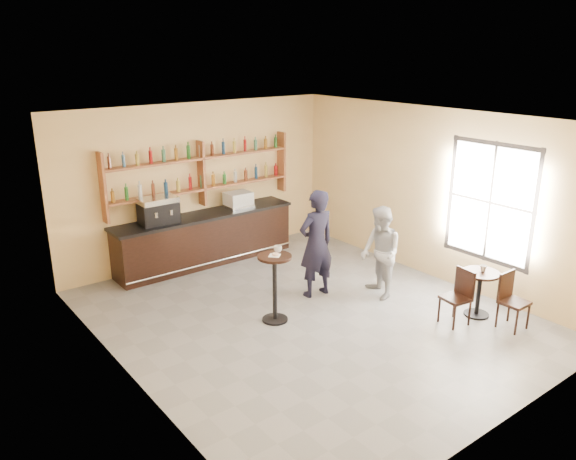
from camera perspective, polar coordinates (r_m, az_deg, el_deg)
floor at (r=9.32m, az=2.05°, el=-8.78°), size 7.00×7.00×0.00m
ceiling at (r=8.38m, az=2.30°, el=11.13°), size 7.00×7.00×0.00m
wall_back at (r=11.53m, az=-9.04°, el=4.78°), size 7.00×0.00×7.00m
wall_front at (r=6.60m, az=22.08°, el=-6.67°), size 7.00×0.00×7.00m
wall_left at (r=7.28m, az=-16.37°, el=-3.73°), size 0.00×7.00×7.00m
wall_right at (r=10.82m, az=14.52°, el=3.54°), size 0.00×7.00×7.00m
window_pane at (r=10.12m, az=19.85°, el=2.63°), size 0.00×2.00×2.00m
window_frame at (r=10.12m, az=19.83°, el=2.63°), size 0.04×1.70×2.10m
shelf_unit at (r=11.37m, az=-8.78°, el=5.70°), size 4.00×0.26×1.40m
liquor_bottles at (r=11.34m, az=-8.82°, el=6.53°), size 3.68×0.10×1.00m
bar_counter at (r=11.48m, az=-8.39°, el=-0.87°), size 3.82×0.75×1.04m
espresso_machine at (r=10.84m, az=-13.04°, el=1.97°), size 0.73×0.50×0.50m
pastry_case at (r=11.68m, az=-5.08°, el=3.07°), size 0.59×0.50×0.32m
pedestal_table at (r=8.97m, az=-1.35°, el=-5.96°), size 0.71×0.71×1.12m
napkin at (r=8.75m, az=-1.38°, el=-2.60°), size 0.24×0.24×0.00m
donut at (r=8.74m, az=-1.29°, el=-2.48°), size 0.13×0.13×0.04m
cup_pedestal at (r=8.89m, az=-1.03°, el=-1.94°), size 0.15×0.15×0.10m
man_main at (r=9.75m, az=2.89°, el=-1.39°), size 0.73×0.50×1.92m
cafe_table at (r=9.72m, az=18.79°, el=-6.15°), size 0.66×0.66×0.77m
cup_cafe at (r=9.59m, az=19.22°, el=-3.70°), size 0.14×0.14×0.10m
chair_west at (r=9.29m, az=16.66°, el=-6.61°), size 0.44×0.44×0.90m
chair_south at (r=9.45m, az=22.01°, el=-6.78°), size 0.39×0.39×0.90m
patron_second at (r=9.86m, az=9.36°, el=-2.30°), size 0.85×0.96×1.63m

